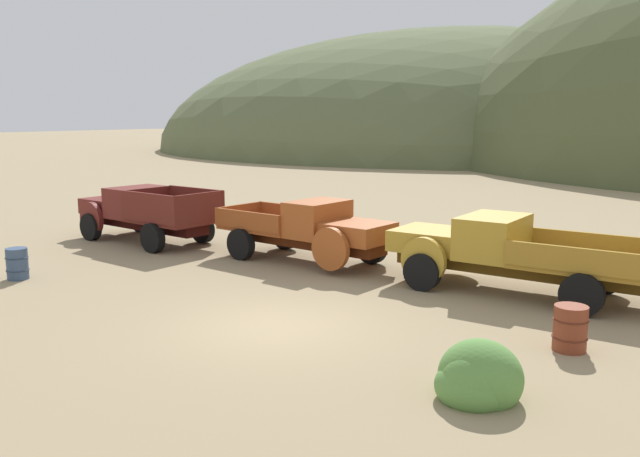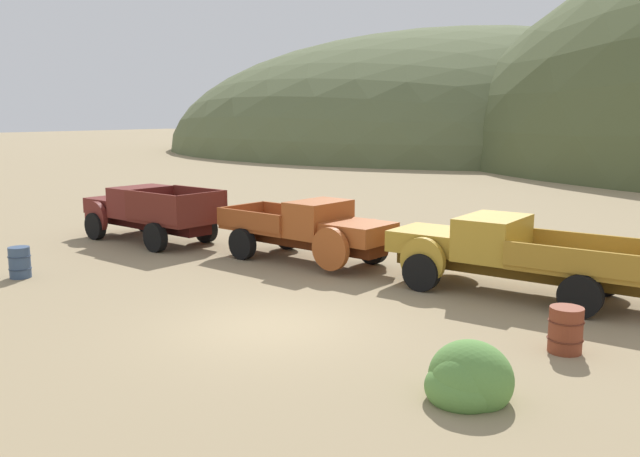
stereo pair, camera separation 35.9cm
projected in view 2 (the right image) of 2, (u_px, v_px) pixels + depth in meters
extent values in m
plane|color=#998460|center=(270.00, 326.00, 14.01)|extent=(300.00, 300.00, 0.00)
ellipsoid|color=#56603D|center=(461.00, 149.00, 88.03)|extent=(77.27, 72.38, 30.15)
cube|color=black|center=(150.00, 222.00, 23.41)|extent=(5.48, 1.68, 0.36)
cube|color=maroon|center=(117.00, 205.00, 24.58)|extent=(1.92, 1.92, 0.55)
cube|color=#B7B2A8|center=(104.00, 204.00, 25.08)|extent=(0.24, 1.17, 0.44)
cylinder|color=maroon|center=(144.00, 212.00, 25.26)|extent=(1.21, 0.34, 1.20)
cylinder|color=maroon|center=(96.00, 218.00, 23.72)|extent=(1.21, 0.34, 1.20)
cube|color=maroon|center=(140.00, 201.00, 23.61)|extent=(1.50, 2.11, 1.05)
cube|color=black|center=(131.00, 194.00, 23.92)|extent=(0.27, 1.65, 0.59)
cube|color=maroon|center=(177.00, 220.00, 22.44)|extent=(2.98, 2.39, 0.12)
cube|color=maroon|center=(200.00, 201.00, 23.13)|extent=(2.72, 0.47, 0.95)
cube|color=maroon|center=(151.00, 207.00, 21.57)|extent=(2.72, 0.47, 0.95)
cube|color=maroon|center=(202.00, 207.00, 21.53)|extent=(0.37, 2.04, 0.95)
cylinder|color=black|center=(145.00, 219.00, 25.35)|extent=(0.99, 0.41, 0.96)
cylinder|color=black|center=(95.00, 226.00, 23.73)|extent=(0.99, 0.41, 0.96)
cylinder|color=black|center=(206.00, 229.00, 23.18)|extent=(0.99, 0.41, 0.96)
cylinder|color=black|center=(155.00, 237.00, 21.56)|extent=(0.99, 0.41, 0.96)
cube|color=#51220D|center=(306.00, 240.00, 20.13)|extent=(5.44, 1.69, 0.36)
cube|color=#A34C1E|center=(358.00, 232.00, 18.80)|extent=(1.91, 1.87, 0.55)
cube|color=#B7B2A8|center=(381.00, 237.00, 18.30)|extent=(0.24, 1.13, 0.44)
cylinder|color=#A34C1E|center=(330.00, 249.00, 18.27)|extent=(1.21, 0.35, 1.20)
cylinder|color=#A34C1E|center=(372.00, 239.00, 19.74)|extent=(1.21, 0.35, 1.20)
cube|color=#A34C1E|center=(319.00, 219.00, 19.69)|extent=(1.50, 2.05, 1.05)
cube|color=black|center=(333.00, 213.00, 19.30)|extent=(0.28, 1.59, 0.59)
cube|color=#97471E|center=(271.00, 227.00, 21.02)|extent=(2.97, 2.34, 0.12)
cube|color=#97471E|center=(248.00, 220.00, 20.22)|extent=(2.70, 0.49, 0.55)
cube|color=#97471E|center=(292.00, 213.00, 21.71)|extent=(2.70, 0.49, 0.55)
cube|color=#97471E|center=(242.00, 213.00, 21.79)|extent=(0.38, 1.96, 0.55)
cylinder|color=black|center=(373.00, 248.00, 19.82)|extent=(0.99, 0.42, 0.96)
cylinder|color=black|center=(242.00, 244.00, 20.46)|extent=(0.99, 0.42, 0.96)
cylinder|color=black|center=(288.00, 235.00, 22.01)|extent=(0.99, 0.42, 0.96)
cube|color=#593D12|center=(513.00, 267.00, 16.50)|extent=(6.06, 1.40, 0.36)
cube|color=#B28928|center=(433.00, 240.00, 17.69)|extent=(2.01, 1.90, 0.55)
cube|color=#B7B2A8|center=(403.00, 237.00, 18.20)|extent=(0.16, 1.23, 0.44)
cylinder|color=#B28928|center=(458.00, 248.00, 18.45)|extent=(1.21, 0.26, 1.20)
cylinder|color=#B28928|center=(423.00, 261.00, 16.76)|extent=(1.21, 0.26, 1.20)
cube|color=#B28928|center=(493.00, 237.00, 16.71)|extent=(1.52, 2.14, 1.05)
cube|color=black|center=(469.00, 226.00, 17.03)|extent=(0.17, 1.74, 0.59)
cube|color=#A47826|center=(583.00, 267.00, 15.51)|extent=(3.17, 2.34, 0.12)
cube|color=#A47826|center=(595.00, 245.00, 16.32)|extent=(3.03, 0.30, 0.55)
cube|color=#A47826|center=(571.00, 261.00, 14.60)|extent=(3.03, 0.30, 0.55)
cylinder|color=black|center=(421.00, 272.00, 16.76)|extent=(0.98, 0.34, 0.96)
cylinder|color=black|center=(605.00, 276.00, 16.33)|extent=(0.98, 0.34, 0.96)
cylinder|color=black|center=(580.00, 296.00, 14.55)|extent=(0.98, 0.34, 0.96)
cylinder|color=brown|center=(566.00, 330.00, 12.42)|extent=(0.62, 0.62, 0.87)
torus|color=#552315|center=(566.00, 321.00, 12.39)|extent=(0.66, 0.66, 0.03)
torus|color=#552315|center=(565.00, 339.00, 12.45)|extent=(0.66, 0.66, 0.03)
cylinder|color=#384C6B|center=(20.00, 262.00, 18.13)|extent=(0.56, 0.56, 0.85)
torus|color=#27354A|center=(19.00, 256.00, 18.11)|extent=(0.60, 0.60, 0.03)
torus|color=#27354A|center=(20.00, 268.00, 18.16)|extent=(0.60, 0.60, 0.03)
ellipsoid|color=#5B8E42|center=(471.00, 378.00, 10.38)|extent=(1.34, 1.21, 1.21)
ellipsoid|color=#5B8E42|center=(463.00, 385.00, 10.23)|extent=(1.02, 0.92, 1.03)
ellipsoid|color=#5B8E42|center=(461.00, 388.00, 10.28)|extent=(1.15, 1.03, 0.83)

